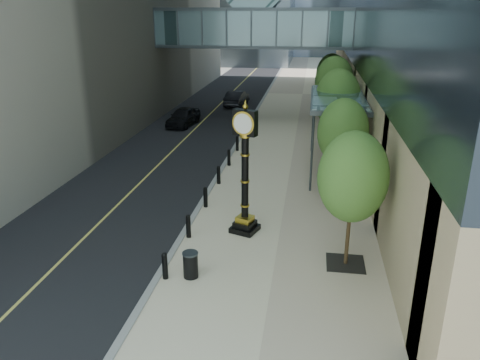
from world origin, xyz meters
name	(u,v)px	position (x,y,z in m)	size (l,w,h in m)	color
ground	(237,303)	(0.00, 0.00, 0.00)	(320.00, 320.00, 0.00)	gray
road	(232,93)	(-7.00, 40.00, 0.01)	(8.00, 180.00, 0.02)	black
sidewalk	(302,94)	(1.00, 40.00, 0.03)	(8.00, 180.00, 0.06)	beige
curb	(267,93)	(-3.00, 40.00, 0.04)	(0.25, 180.00, 0.07)	gray
skywalk	(254,25)	(-3.00, 28.00, 7.71)	(17.00, 4.20, 5.80)	#476E71
entrance_canopy	(338,99)	(3.48, 14.00, 4.19)	(3.00, 8.00, 4.38)	#383F44
bollard_row	(212,186)	(-2.70, 9.00, 0.51)	(0.20, 16.20, 0.90)	black
street_trees	(337,99)	(3.60, 16.99, 3.70)	(2.80, 28.53, 5.76)	black
street_clock	(245,179)	(-0.48, 5.12, 2.42)	(1.31, 1.31, 5.44)	black
trash_bin	(191,265)	(-1.84, 1.24, 0.51)	(0.52, 0.52, 0.90)	black
pedestrian	(353,191)	(4.18, 8.47, 0.84)	(0.57, 0.37, 1.56)	#B2ABA3
car_near	(183,116)	(-8.20, 23.64, 0.75)	(1.73, 4.30, 1.46)	black
car_far	(237,98)	(-5.22, 32.53, 0.75)	(1.55, 4.44, 1.46)	black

